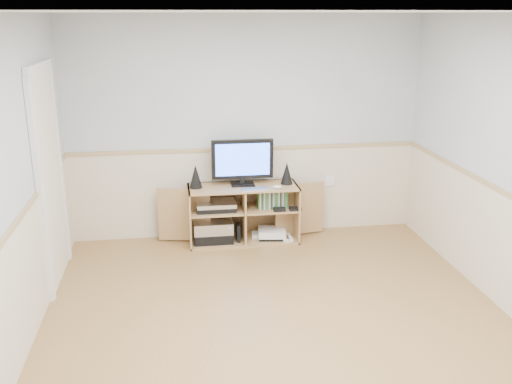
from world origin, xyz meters
TOP-DOWN VIEW (x-y plane):
  - room at (-0.06, 0.12)m, footprint 4.04×4.54m
  - media_cabinet at (-0.07, 2.04)m, footprint 1.92×0.46m
  - monitor at (-0.07, 2.04)m, footprint 0.69×0.18m
  - speaker_left at (-0.59, 2.01)m, footprint 0.14×0.14m
  - speaker_right at (0.43, 2.01)m, footprint 0.14×0.14m
  - keyboard at (0.05, 1.85)m, footprint 0.30×0.14m
  - mouse at (0.30, 1.85)m, footprint 0.11×0.08m
  - av_components at (-0.40, 1.99)m, footprint 0.52×0.32m
  - game_consoles at (0.25, 1.98)m, footprint 0.46×0.30m
  - game_cases at (0.26, 1.97)m, footprint 0.33×0.14m
  - wall_outlet at (1.00, 2.23)m, footprint 0.12×0.03m

SIDE VIEW (x-z plane):
  - game_consoles at x=0.25m, z-range 0.02..0.13m
  - av_components at x=-0.40m, z-range -0.01..0.45m
  - media_cabinet at x=-0.07m, z-range 0.01..0.66m
  - game_cases at x=0.26m, z-range 0.39..0.58m
  - wall_outlet at x=1.00m, z-range 0.54..0.66m
  - keyboard at x=0.05m, z-range 0.65..0.66m
  - mouse at x=0.30m, z-range 0.65..0.69m
  - speaker_right at x=0.43m, z-range 0.65..0.90m
  - speaker_left at x=-0.59m, z-range 0.65..0.91m
  - monitor at x=-0.07m, z-range 0.67..1.19m
  - room at x=-0.06m, z-range -0.05..2.49m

